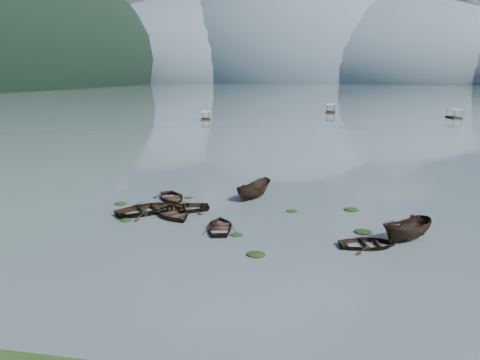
% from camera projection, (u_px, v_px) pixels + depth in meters
% --- Properties ---
extents(ground_plane, '(2400.00, 2400.00, 0.00)m').
position_uv_depth(ground_plane, '(207.00, 255.00, 26.85)').
color(ground_plane, '#4B5A5D').
extents(haze_mtn_a, '(520.00, 520.00, 280.00)m').
position_uv_depth(haze_mtn_a, '(193.00, 82.00, 932.27)').
color(haze_mtn_a, '#475666').
rests_on(haze_mtn_a, ground).
extents(haze_mtn_b, '(520.00, 520.00, 340.00)m').
position_uv_depth(haze_mtn_b, '(285.00, 82.00, 898.47)').
color(haze_mtn_b, '#475666').
rests_on(haze_mtn_b, ground).
extents(haze_mtn_c, '(520.00, 520.00, 260.00)m').
position_uv_depth(haze_mtn_c, '(384.00, 82.00, 864.67)').
color(haze_mtn_c, '#475666').
rests_on(haze_mtn_c, ground).
extents(haze_mtn_d, '(520.00, 520.00, 220.00)m').
position_uv_depth(haze_mtn_d, '(480.00, 83.00, 834.24)').
color(haze_mtn_d, '#475666').
rests_on(haze_mtn_d, ground).
extents(rowboat_0, '(5.57, 5.73, 0.97)m').
position_uv_depth(rowboat_0, '(173.00, 216.00, 34.32)').
color(rowboat_0, black).
rests_on(rowboat_0, ground).
extents(rowboat_1, '(6.11, 6.11, 1.04)m').
position_uv_depth(rowboat_1, '(147.00, 213.00, 35.22)').
color(rowboat_1, black).
rests_on(rowboat_1, ground).
extents(rowboat_3, '(3.53, 4.39, 0.81)m').
position_uv_depth(rowboat_3, '(220.00, 229.00, 31.44)').
color(rowboat_3, black).
rests_on(rowboat_3, ground).
extents(rowboat_4, '(4.50, 3.68, 0.81)m').
position_uv_depth(rowboat_4, '(369.00, 247.00, 28.16)').
color(rowboat_4, black).
rests_on(rowboat_4, ground).
extents(rowboat_5, '(4.51, 4.31, 1.75)m').
position_uv_depth(rowboat_5, '(406.00, 240.00, 29.25)').
color(rowboat_5, black).
rests_on(rowboat_5, ground).
extents(rowboat_6, '(4.72, 5.02, 0.85)m').
position_uv_depth(rowboat_6, '(172.00, 200.00, 38.91)').
color(rowboat_6, black).
rests_on(rowboat_6, ground).
extents(rowboat_7, '(5.33, 4.65, 0.92)m').
position_uv_depth(rowboat_7, '(182.00, 211.00, 35.71)').
color(rowboat_7, black).
rests_on(rowboat_7, ground).
extents(rowboat_8, '(3.66, 4.88, 1.78)m').
position_uv_depth(rowboat_8, '(254.00, 198.00, 39.54)').
color(rowboat_8, black).
rests_on(rowboat_8, ground).
extents(weed_clump_0, '(0.97, 0.79, 0.21)m').
position_uv_depth(weed_clump_0, '(126.00, 221.00, 33.25)').
color(weed_clump_0, black).
rests_on(weed_clump_0, ground).
extents(weed_clump_1, '(0.94, 0.75, 0.21)m').
position_uv_depth(weed_clump_1, '(237.00, 235.00, 30.18)').
color(weed_clump_1, black).
rests_on(weed_clump_1, ground).
extents(weed_clump_2, '(1.22, 0.98, 0.26)m').
position_uv_depth(weed_clump_2, '(256.00, 255.00, 26.81)').
color(weed_clump_2, black).
rests_on(weed_clump_2, ground).
extents(weed_clump_3, '(0.92, 0.77, 0.20)m').
position_uv_depth(weed_clump_3, '(292.00, 211.00, 35.53)').
color(weed_clump_3, black).
rests_on(weed_clump_3, ground).
extents(weed_clump_4, '(1.30, 1.03, 0.27)m').
position_uv_depth(weed_clump_4, '(363.00, 233.00, 30.69)').
color(weed_clump_4, black).
rests_on(weed_clump_4, ground).
extents(weed_clump_5, '(1.14, 0.92, 0.24)m').
position_uv_depth(weed_clump_5, '(121.00, 204.00, 37.55)').
color(weed_clump_5, black).
rests_on(weed_clump_5, ground).
extents(weed_clump_6, '(0.85, 0.71, 0.18)m').
position_uv_depth(weed_clump_6, '(188.00, 198.00, 39.50)').
color(weed_clump_6, black).
rests_on(weed_clump_6, ground).
extents(weed_clump_7, '(1.23, 0.98, 0.27)m').
position_uv_depth(weed_clump_7, '(351.00, 210.00, 35.82)').
color(weed_clump_7, black).
rests_on(weed_clump_7, ground).
extents(pontoon_left, '(3.05, 5.48, 1.98)m').
position_uv_depth(pontoon_left, '(206.00, 120.00, 111.98)').
color(pontoon_left, black).
rests_on(pontoon_left, ground).
extents(pontoon_centre, '(3.25, 6.74, 2.51)m').
position_uv_depth(pontoon_centre, '(331.00, 113.00, 133.71)').
color(pontoon_centre, black).
rests_on(pontoon_centre, ground).
extents(pontoon_right, '(3.00, 6.09, 2.26)m').
position_uv_depth(pontoon_right, '(454.00, 118.00, 116.40)').
color(pontoon_right, black).
rests_on(pontoon_right, ground).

